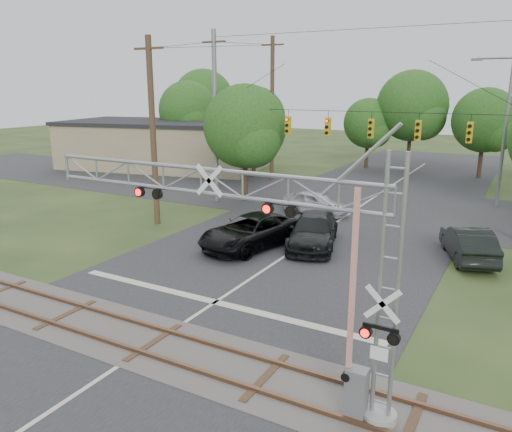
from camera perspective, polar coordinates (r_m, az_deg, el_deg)
The scene contains 14 objects.
ground at distance 15.34m, azimuth -16.63°, elevation -16.96°, with size 160.00×160.00×0.00m, color #263A1B.
road_main at distance 22.63m, azimuth 1.68°, elevation -5.73°, with size 14.00×90.00×0.02m, color #252527.
road_cross at distance 35.16m, azimuth 12.27°, elevation 1.36°, with size 90.00×12.00×0.02m, color #252527.
railroad_track at distance 16.56m, azimuth -11.59°, elevation -13.99°, with size 90.00×3.20×0.17m.
crossing_gantry at distance 12.46m, azimuth 1.20°, elevation -2.98°, with size 10.61×0.84×6.57m.
traffic_signal_span at distance 30.25m, azimuth 12.24°, elevation 10.19°, with size 19.34×0.36×11.50m.
pickup_black at distance 25.00m, azimuth -0.54°, elevation -1.79°, with size 2.70×5.85×1.63m, color black.
car_dark at distance 25.35m, azimuth 6.57°, elevation -1.69°, with size 2.24×5.51×1.60m, color black.
sedan_silver at distance 31.73m, azimuth 6.82°, elevation 1.50°, with size 1.72×4.27×1.46m, color #ACAFB4.
suv_dark at distance 25.29m, azimuth 23.10°, elevation -2.86°, with size 1.67×4.79×1.58m, color black.
commercial_building at distance 50.88m, azimuth -10.46°, elevation 8.08°, with size 21.18×13.81×4.57m.
streetlight at distance 36.70m, azimuth 26.37°, elevation 9.41°, with size 2.62×0.27×9.82m.
utility_poles at distance 32.48m, azimuth 18.16°, elevation 10.88°, with size 23.81×28.68×13.61m.
treeline at distance 45.46m, azimuth 13.39°, elevation 11.16°, with size 53.35×25.81×9.83m.
Camera 1 is at (9.73, -8.86, 7.88)m, focal length 35.00 mm.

